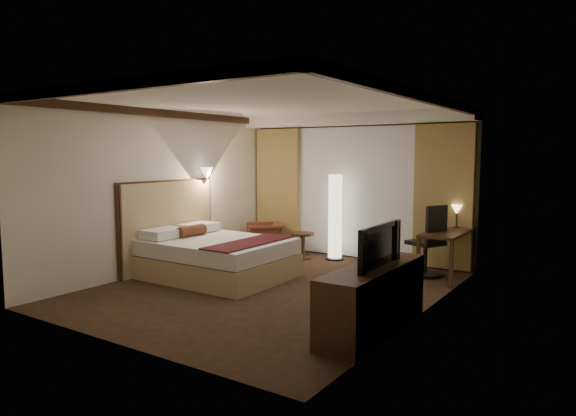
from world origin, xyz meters
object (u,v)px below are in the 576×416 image
Objects in this scene: side_table at (302,246)px; dresser at (373,298)px; television at (372,239)px; desk at (446,255)px; bed at (218,258)px; office_chair at (426,240)px; floor_lamp at (335,217)px; armchair at (264,237)px.

dresser is at bearing -46.77° from side_table.
desk is at bearing -0.14° from television.
office_chair is at bearing 35.45° from bed.
dresser is at bearing -57.70° from office_chair.
television is (3.08, -0.94, 0.72)m from bed.
bed is at bearing 72.54° from television.
floor_lamp is 3.89m from television.
armchair is 3.55m from desk.
office_chair is 1.11× the size of television.
bed is at bearing 163.23° from dresser.
desk reaches higher than bed.
floor_lamp is at bearing -165.25° from office_chair.
armchair is 4.64m from television.
television is (2.18, -3.21, 0.24)m from floor_lamp.
armchair is 0.53× the size of desk.
floor_lamp is at bearing 172.72° from desk.
armchair is at bearing -179.10° from desk.
armchair is 0.66× the size of television.
office_chair is at bearing 48.47° from armchair.
dresser is (0.38, -2.88, -0.22)m from office_chair.
television reaches higher than bed.
side_table is at bearing 133.23° from dresser.
television reaches higher than side_table.
desk is 3.01m from television.
armchair reaches higher than side_table.
desk is 1.13× the size of office_chair.
bed is 2.00m from armchair.
floor_lamp is 1.22× the size of desk.
office_chair is at bearing -10.09° from floor_lamp.
side_table is 0.26× the size of dresser.
desk is 1.25× the size of television.
side_table is 0.31× the size of floor_lamp.
side_table is at bearing -156.26° from office_chair.
floor_lamp reaches higher than desk.
armchair is (-0.50, 1.94, 0.03)m from bed.
television is at bearing -16.93° from bed.
floor_lamp is (1.39, 0.33, 0.46)m from armchair.
floor_lamp is at bearing 33.68° from television.
television is (0.02, -2.93, 0.66)m from desk.
office_chair reaches higher than desk.
television is (0.35, -2.88, 0.45)m from office_chair.
armchair is 1.50m from floor_lamp.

